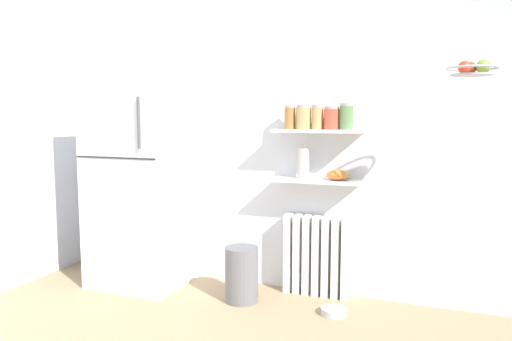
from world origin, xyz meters
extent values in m
cube|color=silver|center=(0.00, 2.05, 1.30)|extent=(7.04, 0.10, 2.60)
cube|color=silver|center=(-1.25, 1.66, 0.89)|extent=(0.77, 0.68, 1.78)
cube|color=#262628|center=(-1.25, 1.32, 1.14)|extent=(0.76, 0.01, 0.01)
cylinder|color=#4C4C51|center=(-1.00, 1.30, 1.42)|extent=(0.02, 0.02, 0.40)
cube|color=white|center=(0.02, 1.92, 0.33)|extent=(0.06, 0.12, 0.66)
cube|color=white|center=(0.10, 1.92, 0.33)|extent=(0.06, 0.12, 0.66)
cube|color=white|center=(0.18, 1.92, 0.33)|extent=(0.06, 0.12, 0.66)
cube|color=white|center=(0.26, 1.92, 0.33)|extent=(0.06, 0.12, 0.66)
cube|color=white|center=(0.34, 1.92, 0.33)|extent=(0.06, 0.12, 0.66)
cube|color=white|center=(0.42, 1.92, 0.33)|extent=(0.06, 0.12, 0.66)
cube|color=white|center=(0.50, 1.92, 0.33)|extent=(0.06, 0.12, 0.66)
cube|color=white|center=(0.26, 1.89, 0.95)|extent=(0.71, 0.22, 0.02)
cube|color=white|center=(0.26, 1.89, 1.35)|extent=(0.71, 0.22, 0.02)
cylinder|color=olive|center=(0.03, 1.89, 1.45)|extent=(0.09, 0.09, 0.17)
cylinder|color=gray|center=(0.03, 1.89, 1.54)|extent=(0.08, 0.08, 0.02)
cylinder|color=tan|center=(0.15, 1.89, 1.45)|extent=(0.12, 0.12, 0.17)
cylinder|color=gray|center=(0.15, 1.89, 1.55)|extent=(0.11, 0.11, 0.02)
cylinder|color=tan|center=(0.26, 1.89, 1.45)|extent=(0.09, 0.09, 0.17)
cylinder|color=gray|center=(0.26, 1.89, 1.54)|extent=(0.08, 0.08, 0.02)
cylinder|color=#C64C38|center=(0.38, 1.89, 1.44)|extent=(0.12, 0.12, 0.16)
cylinder|color=gray|center=(0.38, 1.89, 1.53)|extent=(0.11, 0.11, 0.02)
cylinder|color=#5B7F4C|center=(0.49, 1.89, 1.45)|extent=(0.10, 0.10, 0.18)
cylinder|color=gray|center=(0.49, 1.89, 1.55)|extent=(0.09, 0.09, 0.02)
cylinder|color=#B2ADA8|center=(0.15, 1.89, 1.09)|extent=(0.10, 0.10, 0.25)
ellipsoid|color=orange|center=(0.43, 1.89, 1.01)|extent=(0.18, 0.18, 0.08)
cylinder|color=slate|center=(-0.26, 1.57, 0.22)|extent=(0.26, 0.26, 0.44)
cylinder|color=#B7B7BC|center=(0.49, 1.58, 0.03)|extent=(0.19, 0.19, 0.05)
torus|color=#B2B2B7|center=(1.34, 1.46, 1.76)|extent=(0.31, 0.31, 0.01)
cylinder|color=#A8A8AD|center=(1.34, 1.46, 1.72)|extent=(0.25, 0.25, 0.01)
sphere|color=#7FAD38|center=(1.40, 1.46, 1.77)|extent=(0.09, 0.09, 0.09)
sphere|color=red|center=(1.33, 1.48, 1.76)|extent=(0.08, 0.08, 0.08)
sphere|color=red|center=(1.30, 1.41, 1.76)|extent=(0.08, 0.08, 0.08)
camera|label=1|loc=(1.20, -1.83, 1.46)|focal=33.74mm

